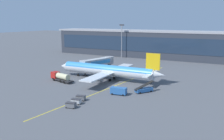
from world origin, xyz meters
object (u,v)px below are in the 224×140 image
object	(u,v)px
fuel_tanker	(61,77)
baggage_cart_1	(76,101)
belt_loader	(144,89)
baggage_cart_0	(71,105)
main_airliner	(107,70)
baggage_cart_2	(81,98)
crew_van	(119,91)

from	to	relation	value
fuel_tanker	baggage_cart_1	xyz separation A→B (m)	(20.30, -18.45, -0.96)
belt_loader	baggage_cart_0	size ratio (longest dim) A/B	2.22
main_airliner	baggage_cart_2	world-z (taller)	main_airliner
main_airliner	baggage_cart_1	distance (m)	29.60
main_airliner	baggage_cart_2	size ratio (longest dim) A/B	15.50
main_airliner	baggage_cart_2	bearing A→B (deg)	-78.54
fuel_tanker	crew_van	xyz separation A→B (m)	(27.00, -5.19, -0.43)
crew_van	baggage_cart_1	distance (m)	14.87
baggage_cart_0	baggage_cart_1	xyz separation A→B (m)	(-0.60, 3.14, 0.00)
fuel_tanker	baggage_cart_0	xyz separation A→B (m)	(20.90, -21.60, -0.96)
fuel_tanker	belt_loader	bearing A→B (deg)	1.32
crew_van	baggage_cart_2	bearing A→B (deg)	-125.81
baggage_cart_1	baggage_cart_2	xyz separation A→B (m)	(-0.60, 3.14, 0.00)
crew_van	baggage_cart_0	distance (m)	17.51
belt_loader	main_airliner	bearing A→B (deg)	152.51
main_airliner	fuel_tanker	size ratio (longest dim) A/B	4.05
baggage_cart_0	baggage_cart_2	xyz separation A→B (m)	(-1.21, 6.29, 0.00)
crew_van	main_airliner	bearing A→B (deg)	128.75
crew_van	baggage_cart_2	world-z (taller)	crew_van
main_airliner	baggage_cart_1	xyz separation A→B (m)	(5.82, -28.86, -3.00)
main_airliner	fuel_tanker	bearing A→B (deg)	-144.28
fuel_tanker	baggage_cart_0	size ratio (longest dim) A/B	3.83
belt_loader	baggage_cart_2	size ratio (longest dim) A/B	2.22
baggage_cart_0	baggage_cart_2	distance (m)	6.40
fuel_tanker	crew_van	distance (m)	27.50
baggage_cart_2	belt_loader	bearing A→B (deg)	50.33
baggage_cart_1	baggage_cart_2	size ratio (longest dim) A/B	1.00
baggage_cart_0	baggage_cart_1	world-z (taller)	same
baggage_cart_1	baggage_cart_2	bearing A→B (deg)	100.86
belt_loader	baggage_cart_2	world-z (taller)	belt_loader
baggage_cart_1	fuel_tanker	bearing A→B (deg)	137.73
main_airliner	fuel_tanker	distance (m)	17.95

